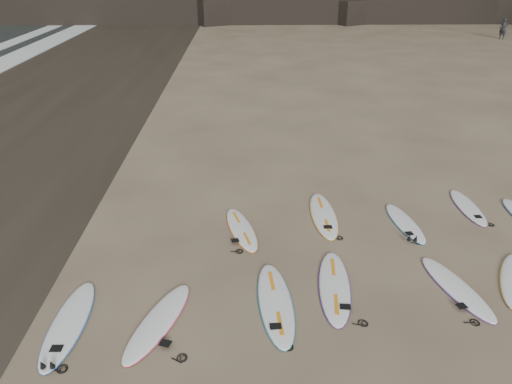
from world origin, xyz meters
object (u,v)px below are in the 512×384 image
(surfboard_11, at_px, (69,323))
(person_a, at_px, (503,29))
(surfboard_3, at_px, (457,287))
(surfboard_7, at_px, (405,223))
(surfboard_6, at_px, (324,215))
(surfboard_1, at_px, (276,302))
(surfboard_0, at_px, (158,321))
(surfboard_8, at_px, (468,207))
(surfboard_5, at_px, (241,229))
(surfboard_2, at_px, (334,286))

(surfboard_11, height_order, person_a, person_a)
(surfboard_3, xyz_separation_m, surfboard_7, (-0.25, 2.87, -0.00))
(surfboard_6, bearing_deg, surfboard_1, -112.44)
(surfboard_3, bearing_deg, surfboard_11, 172.29)
(surfboard_0, xyz_separation_m, surfboard_8, (8.02, 4.63, -0.00))
(surfboard_6, bearing_deg, person_a, 57.48)
(surfboard_3, relative_size, surfboard_6, 0.91)
(surfboard_5, bearing_deg, surfboard_11, -147.01)
(surfboard_1, bearing_deg, surfboard_0, -171.04)
(surfboard_8, bearing_deg, surfboard_6, -174.26)
(surfboard_6, xyz_separation_m, surfboard_7, (2.10, -0.49, -0.01))
(surfboard_1, height_order, surfboard_8, surfboard_1)
(surfboard_2, relative_size, surfboard_11, 1.02)
(surfboard_7, bearing_deg, surfboard_11, -160.90)
(surfboard_7, xyz_separation_m, surfboard_8, (2.05, 0.85, 0.00))
(surfboard_6, relative_size, person_a, 1.56)
(surfboard_2, distance_m, surfboard_6, 3.25)
(surfboard_6, bearing_deg, surfboard_2, -94.45)
(surfboard_1, distance_m, surfboard_5, 3.14)
(person_a, bearing_deg, surfboard_7, -75.43)
(surfboard_1, relative_size, surfboard_8, 1.24)
(surfboard_7, bearing_deg, surfboard_0, -154.72)
(surfboard_2, bearing_deg, surfboard_5, 134.75)
(surfboard_6, distance_m, person_a, 36.80)
(surfboard_1, xyz_separation_m, surfboard_2, (1.30, 0.52, -0.00))
(surfboard_1, distance_m, surfboard_2, 1.40)
(surfboard_3, bearing_deg, surfboard_5, 135.72)
(surfboard_1, height_order, surfboard_11, surfboard_1)
(surfboard_11, bearing_deg, surfboard_5, 47.95)
(surfboard_5, bearing_deg, surfboard_1, -91.12)
(surfboard_7, bearing_deg, surfboard_6, 159.74)
(surfboard_5, height_order, person_a, person_a)
(surfboard_1, height_order, person_a, person_a)
(surfboard_6, xyz_separation_m, person_a, (19.78, 31.02, 0.81))
(surfboard_5, xyz_separation_m, surfboard_6, (2.25, 0.70, 0.01))
(surfboard_11, bearing_deg, surfboard_1, 8.31)
(surfboard_3, xyz_separation_m, person_a, (17.42, 34.38, 0.81))
(surfboard_3, distance_m, surfboard_7, 2.88)
(surfboard_8, height_order, surfboard_11, surfboard_11)
(surfboard_2, height_order, person_a, person_a)
(surfboard_0, bearing_deg, surfboard_1, 31.90)
(surfboard_1, bearing_deg, person_a, 54.98)
(surfboard_1, bearing_deg, surfboard_2, 18.25)
(surfboard_11, bearing_deg, surfboard_2, 12.02)
(surfboard_6, distance_m, surfboard_7, 2.16)
(surfboard_6, height_order, person_a, person_a)
(surfboard_2, bearing_deg, surfboard_7, 56.07)
(surfboard_6, xyz_separation_m, surfboard_8, (4.15, 0.36, -0.01))
(surfboard_0, relative_size, surfboard_6, 0.93)
(surfboard_6, xyz_separation_m, surfboard_11, (-5.59, -4.27, -0.00))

